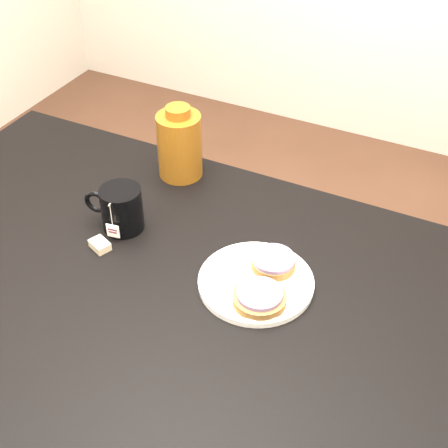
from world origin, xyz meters
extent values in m
cube|color=black|center=(0.00, 0.00, 0.73)|extent=(1.40, 0.90, 0.04)
cylinder|color=black|center=(-0.64, 0.39, 0.35)|extent=(0.06, 0.06, 0.71)
cylinder|color=white|center=(0.19, 0.08, 0.76)|extent=(0.24, 0.24, 0.01)
torus|color=white|center=(0.19, 0.08, 0.76)|extent=(0.23, 0.23, 0.01)
cylinder|color=brown|center=(0.21, 0.13, 0.77)|extent=(0.13, 0.13, 0.02)
cylinder|color=gray|center=(0.21, 0.13, 0.79)|extent=(0.12, 0.12, 0.01)
cylinder|color=brown|center=(0.22, 0.03, 0.77)|extent=(0.13, 0.13, 0.02)
cylinder|color=gray|center=(0.22, 0.03, 0.79)|extent=(0.11, 0.11, 0.01)
cylinder|color=black|center=(-0.15, 0.12, 0.80)|extent=(0.11, 0.11, 0.10)
cylinder|color=black|center=(-0.15, 0.12, 0.85)|extent=(0.08, 0.08, 0.00)
torus|color=black|center=(-0.21, 0.11, 0.81)|extent=(0.06, 0.02, 0.06)
cylinder|color=beige|center=(-0.14, 0.07, 0.83)|extent=(0.00, 0.00, 0.06)
cube|color=white|center=(-0.14, 0.07, 0.78)|extent=(0.03, 0.01, 0.03)
cube|color=#C6B793|center=(-0.16, 0.03, 0.76)|extent=(0.05, 0.05, 0.02)
cylinder|color=#5B300C|center=(-0.14, 0.36, 0.83)|extent=(0.15, 0.15, 0.16)
cylinder|color=#5B300C|center=(-0.14, 0.36, 0.93)|extent=(0.06, 0.06, 0.02)
camera|label=1|loc=(0.54, -0.76, 1.65)|focal=50.00mm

